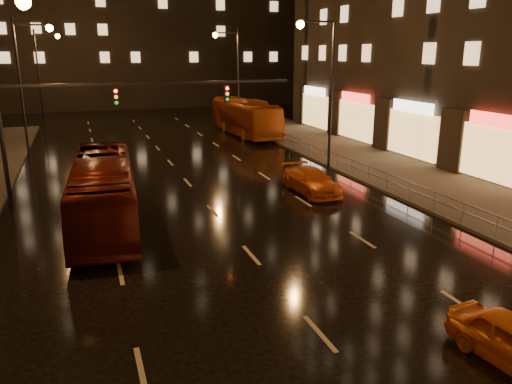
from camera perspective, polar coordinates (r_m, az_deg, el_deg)
ground at (r=28.88m, az=-7.00°, el=0.14°), size 140.00×140.00×0.00m
sidewalk_right at (r=30.44m, az=20.93°, el=0.16°), size 7.00×70.00×0.15m
traffic_signal at (r=27.37m, az=-17.84°, el=8.77°), size 15.31×0.32×6.20m
railing_right at (r=30.66m, az=12.76°, el=2.51°), size 0.05×56.00×1.00m
bus_red at (r=23.77m, az=-17.04°, el=0.05°), size 3.33×11.33×3.12m
bus_curb at (r=48.05m, az=-1.28°, el=8.54°), size 3.33×12.23×3.38m
taxi_far at (r=28.31m, az=6.34°, el=1.28°), size 2.08×4.78×1.37m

